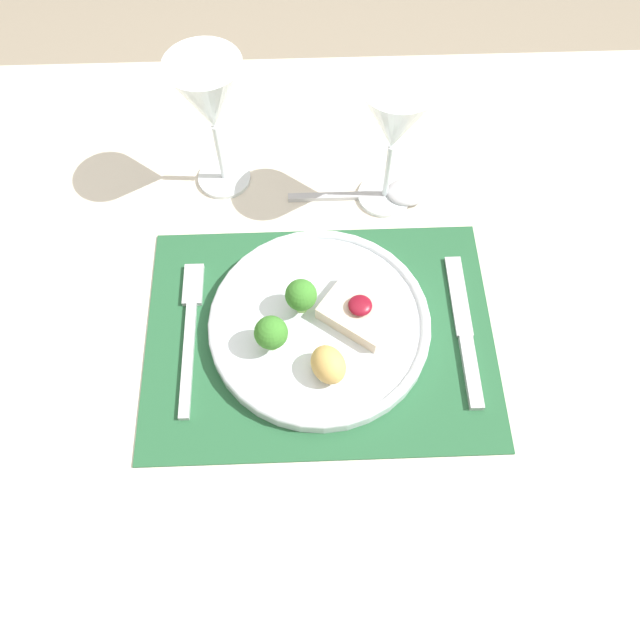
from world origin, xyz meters
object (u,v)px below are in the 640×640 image
(fork, at_px, (190,325))
(wine_glass_far, at_px, (209,101))
(knife, at_px, (466,339))
(spoon, at_px, (394,193))
(dinner_plate, at_px, (320,324))
(wine_glass_near, at_px, (395,121))

(fork, distance_m, wine_glass_far, 0.27)
(fork, height_order, wine_glass_far, wine_glass_far)
(fork, relative_size, wine_glass_far, 1.06)
(knife, distance_m, spoon, 0.23)
(dinner_plate, distance_m, wine_glass_far, 0.30)
(fork, distance_m, spoon, 0.33)
(fork, bearing_deg, dinner_plate, -2.34)
(wine_glass_far, bearing_deg, dinner_plate, -62.73)
(spoon, relative_size, wine_glass_far, 0.98)
(knife, xyz_separation_m, wine_glass_far, (-0.30, 0.26, 0.13))
(knife, xyz_separation_m, spoon, (-0.07, 0.22, 0.00))
(spoon, bearing_deg, wine_glass_far, 167.86)
(fork, xyz_separation_m, wine_glass_far, (0.03, 0.23, 0.13))
(knife, xyz_separation_m, wine_glass_near, (-0.08, 0.22, 0.13))
(fork, xyz_separation_m, wine_glass_near, (0.25, 0.19, 0.13))
(dinner_plate, bearing_deg, spoon, 62.14)
(spoon, bearing_deg, knife, -76.37)
(dinner_plate, xyz_separation_m, wine_glass_far, (-0.12, 0.24, 0.12))
(dinner_plate, relative_size, knife, 1.29)
(dinner_plate, bearing_deg, fork, 176.69)
(fork, relative_size, spoon, 1.08)
(fork, bearing_deg, wine_glass_near, 38.53)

